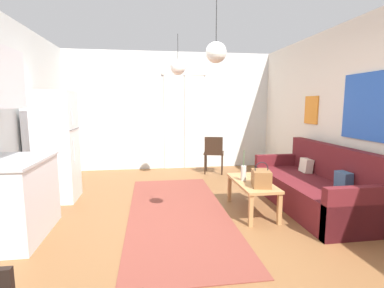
{
  "coord_description": "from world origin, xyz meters",
  "views": [
    {
      "loc": [
        -0.47,
        -3.07,
        1.49
      ],
      "look_at": [
        0.19,
        1.42,
        0.85
      ],
      "focal_mm": 26.65,
      "sensor_mm": 36.0,
      "label": 1
    }
  ],
  "objects_px": {
    "refrigerator": "(53,146)",
    "accent_chair": "(214,152)",
    "handbag": "(261,178)",
    "coffee_table": "(252,186)",
    "bamboo_vase": "(243,173)",
    "pendant_lamp_far": "(178,67)",
    "couch": "(315,189)",
    "pendant_lamp_near": "(216,52)"
  },
  "relations": [
    {
      "from": "refrigerator",
      "to": "accent_chair",
      "type": "height_order",
      "value": "refrigerator"
    },
    {
      "from": "refrigerator",
      "to": "accent_chair",
      "type": "relative_size",
      "value": 2.09
    },
    {
      "from": "handbag",
      "to": "coffee_table",
      "type": "bearing_deg",
      "value": 95.84
    },
    {
      "from": "bamboo_vase",
      "to": "accent_chair",
      "type": "relative_size",
      "value": 0.53
    },
    {
      "from": "coffee_table",
      "to": "pendant_lamp_far",
      "type": "height_order",
      "value": "pendant_lamp_far"
    },
    {
      "from": "couch",
      "to": "pendant_lamp_far",
      "type": "bearing_deg",
      "value": 145.5
    },
    {
      "from": "refrigerator",
      "to": "accent_chair",
      "type": "distance_m",
      "value": 3.13
    },
    {
      "from": "refrigerator",
      "to": "pendant_lamp_near",
      "type": "xyz_separation_m",
      "value": [
        2.13,
        -1.75,
        1.14
      ]
    },
    {
      "from": "handbag",
      "to": "refrigerator",
      "type": "relative_size",
      "value": 0.19
    },
    {
      "from": "bamboo_vase",
      "to": "pendant_lamp_near",
      "type": "xyz_separation_m",
      "value": [
        -0.62,
        -0.89,
        1.45
      ]
    },
    {
      "from": "couch",
      "to": "pendant_lamp_far",
      "type": "distance_m",
      "value": 2.89
    },
    {
      "from": "pendant_lamp_near",
      "to": "handbag",
      "type": "bearing_deg",
      "value": 37.83
    },
    {
      "from": "accent_chair",
      "to": "pendant_lamp_near",
      "type": "height_order",
      "value": "pendant_lamp_near"
    },
    {
      "from": "accent_chair",
      "to": "pendant_lamp_near",
      "type": "bearing_deg",
      "value": 92.98
    },
    {
      "from": "couch",
      "to": "coffee_table",
      "type": "relative_size",
      "value": 2.05
    },
    {
      "from": "refrigerator",
      "to": "handbag",
      "type": "bearing_deg",
      "value": -22.08
    },
    {
      "from": "bamboo_vase",
      "to": "pendant_lamp_far",
      "type": "height_order",
      "value": "pendant_lamp_far"
    },
    {
      "from": "handbag",
      "to": "pendant_lamp_far",
      "type": "bearing_deg",
      "value": 120.83
    },
    {
      "from": "pendant_lamp_far",
      "to": "refrigerator",
      "type": "bearing_deg",
      "value": -169.34
    },
    {
      "from": "couch",
      "to": "bamboo_vase",
      "type": "height_order",
      "value": "couch"
    },
    {
      "from": "refrigerator",
      "to": "pendant_lamp_far",
      "type": "height_order",
      "value": "pendant_lamp_far"
    },
    {
      "from": "accent_chair",
      "to": "handbag",
      "type": "bearing_deg",
      "value": 107.1
    },
    {
      "from": "accent_chair",
      "to": "pendant_lamp_near",
      "type": "relative_size",
      "value": 1.05
    },
    {
      "from": "bamboo_vase",
      "to": "pendant_lamp_far",
      "type": "xyz_separation_m",
      "value": [
        -0.78,
        1.23,
        1.57
      ]
    },
    {
      "from": "coffee_table",
      "to": "accent_chair",
      "type": "height_order",
      "value": "accent_chair"
    },
    {
      "from": "bamboo_vase",
      "to": "accent_chair",
      "type": "bearing_deg",
      "value": 88.13
    },
    {
      "from": "pendant_lamp_near",
      "to": "refrigerator",
      "type": "bearing_deg",
      "value": 140.55
    },
    {
      "from": "bamboo_vase",
      "to": "couch",
      "type": "bearing_deg",
      "value": -1.91
    },
    {
      "from": "coffee_table",
      "to": "bamboo_vase",
      "type": "bearing_deg",
      "value": 153.93
    },
    {
      "from": "handbag",
      "to": "pendant_lamp_near",
      "type": "relative_size",
      "value": 0.42
    },
    {
      "from": "coffee_table",
      "to": "refrigerator",
      "type": "xyz_separation_m",
      "value": [
        -2.85,
        0.92,
        0.47
      ]
    },
    {
      "from": "accent_chair",
      "to": "coffee_table",
      "type": "bearing_deg",
      "value": 106.61
    },
    {
      "from": "handbag",
      "to": "pendant_lamp_far",
      "type": "height_order",
      "value": "pendant_lamp_far"
    },
    {
      "from": "refrigerator",
      "to": "pendant_lamp_far",
      "type": "bearing_deg",
      "value": 10.66
    },
    {
      "from": "bamboo_vase",
      "to": "pendant_lamp_near",
      "type": "distance_m",
      "value": 1.81
    },
    {
      "from": "accent_chair",
      "to": "pendant_lamp_far",
      "type": "xyz_separation_m",
      "value": [
        -0.85,
        -0.94,
        1.64
      ]
    },
    {
      "from": "coffee_table",
      "to": "pendant_lamp_near",
      "type": "height_order",
      "value": "pendant_lamp_near"
    },
    {
      "from": "couch",
      "to": "handbag",
      "type": "distance_m",
      "value": 1.0
    },
    {
      "from": "refrigerator",
      "to": "couch",
      "type": "bearing_deg",
      "value": -13.28
    },
    {
      "from": "coffee_table",
      "to": "bamboo_vase",
      "type": "xyz_separation_m",
      "value": [
        -0.11,
        0.05,
        0.17
      ]
    },
    {
      "from": "bamboo_vase",
      "to": "refrigerator",
      "type": "xyz_separation_m",
      "value": [
        -2.74,
        0.86,
        0.31
      ]
    },
    {
      "from": "pendant_lamp_far",
      "to": "pendant_lamp_near",
      "type": "bearing_deg",
      "value": -85.52
    }
  ]
}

